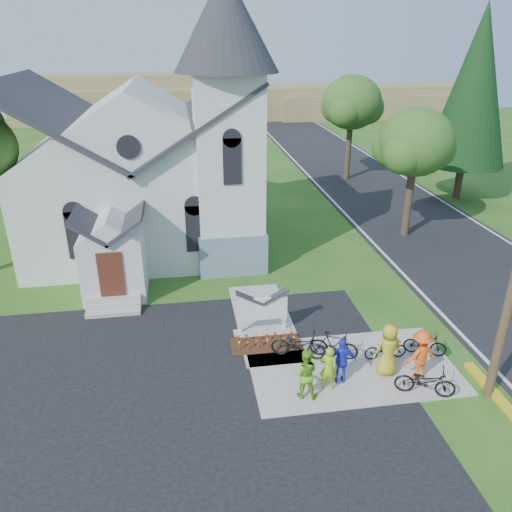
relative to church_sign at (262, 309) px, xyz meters
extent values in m
plane|color=#2A5418|center=(1.20, -3.20, -1.03)|extent=(120.00, 120.00, 0.00)
cube|color=black|center=(-5.80, -5.20, -1.02)|extent=(20.00, 16.00, 0.02)
cube|color=black|center=(11.20, 11.80, -1.02)|extent=(8.00, 90.00, 0.02)
cube|color=gray|center=(2.70, -2.70, -1.00)|extent=(7.00, 4.00, 0.05)
cube|color=silver|center=(-4.80, 9.80, 1.47)|extent=(11.00, 9.00, 5.00)
cube|color=slate|center=(-0.50, 6.50, -0.03)|extent=(3.20, 3.20, 2.00)
cube|color=silver|center=(-0.50, 6.50, 3.47)|extent=(3.00, 3.00, 9.00)
cone|color=#28272C|center=(-0.50, 6.50, 9.97)|extent=(4.50, 4.50, 4.00)
cube|color=silver|center=(-5.80, 4.10, 0.37)|extent=(2.60, 2.40, 2.80)
cube|color=#532517|center=(-5.80, 2.87, 0.47)|extent=(1.00, 0.10, 2.00)
cube|color=gray|center=(0.00, 0.00, -0.98)|extent=(2.20, 0.40, 0.10)
cube|color=white|center=(-0.85, 0.00, -0.48)|extent=(0.12, 0.12, 1.00)
cube|color=white|center=(0.85, 0.00, -0.48)|extent=(0.12, 0.12, 1.00)
cube|color=white|center=(0.00, 0.00, 0.02)|extent=(1.90, 0.14, 0.90)
cube|color=#371E0F|center=(0.00, -0.90, -0.99)|extent=(2.60, 1.10, 0.07)
cylinder|color=#34271C|center=(9.70, 8.80, 1.00)|extent=(0.44, 0.44, 4.05)
ellipsoid|color=#2B5E20|center=(9.70, 8.80, 4.22)|extent=(4.00, 4.00, 3.60)
cylinder|color=#34271C|center=(10.20, 20.80, 1.22)|extent=(0.44, 0.44, 4.50)
ellipsoid|color=#2B5E20|center=(10.20, 20.80, 4.79)|extent=(4.40, 4.40, 3.96)
cylinder|color=#34271C|center=(16.20, 14.80, 0.17)|extent=(0.50, 0.50, 2.40)
cone|color=black|center=(16.20, 14.80, 6.37)|extent=(5.20, 5.20, 10.00)
cube|color=olive|center=(7.20, 52.80, 0.97)|extent=(60.00, 8.00, 4.00)
cube|color=olive|center=(-8.80, 54.80, 1.77)|extent=(30.00, 6.00, 5.60)
cube|color=olive|center=(23.20, 50.80, 0.47)|extent=(25.00, 6.00, 3.00)
imported|color=#93C817|center=(1.53, -3.63, -0.20)|extent=(0.66, 0.54, 1.56)
imported|color=black|center=(0.98, -1.82, -0.47)|extent=(2.04, 1.33, 1.01)
imported|color=#72B722|center=(0.70, -3.88, -0.12)|extent=(0.97, 0.85, 1.71)
imported|color=black|center=(2.21, -2.05, -0.46)|extent=(1.78, 1.12, 1.04)
imported|color=#2B33DB|center=(2.04, -3.37, -0.16)|extent=(1.01, 0.55, 1.63)
imported|color=black|center=(3.99, -2.37, -0.58)|extent=(1.53, 0.55, 0.80)
imported|color=#ED561A|center=(4.64, -3.56, -0.08)|extent=(1.27, 0.89, 1.78)
imported|color=black|center=(5.46, -2.37, -0.53)|extent=(1.52, 1.00, 0.89)
imported|color=gold|center=(3.69, -3.18, -0.04)|extent=(0.94, 0.63, 1.88)
imported|color=black|center=(4.47, -4.38, -0.49)|extent=(1.98, 1.30, 0.98)
camera|label=1|loc=(-2.73, -16.09, 9.53)|focal=35.00mm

